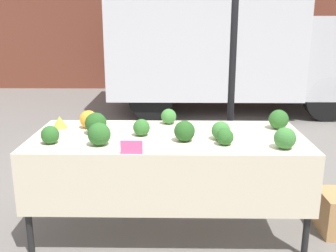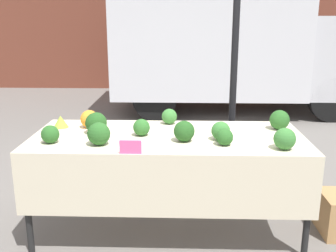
{
  "view_description": "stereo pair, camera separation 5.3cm",
  "coord_description": "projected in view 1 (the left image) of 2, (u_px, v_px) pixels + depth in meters",
  "views": [
    {
      "loc": [
        0.05,
        -3.11,
        1.78
      ],
      "look_at": [
        0.0,
        0.0,
        0.93
      ],
      "focal_mm": 42.0,
      "sensor_mm": 36.0,
      "label": 1
    },
    {
      "loc": [
        0.1,
        -3.11,
        1.78
      ],
      "look_at": [
        0.0,
        0.0,
        0.93
      ],
      "focal_mm": 42.0,
      "sensor_mm": 36.0,
      "label": 2
    }
  ],
  "objects": [
    {
      "name": "ground_plane",
      "position": [
        168.0,
        227.0,
        3.47
      ],
      "size": [
        40.0,
        40.0,
        0.0
      ],
      "primitive_type": "plane",
      "color": "slate"
    },
    {
      "name": "tent_pole",
      "position": [
        232.0,
        68.0,
        3.97
      ],
      "size": [
        0.07,
        0.07,
        2.6
      ],
      "color": "black",
      "rests_on": "ground_plane"
    },
    {
      "name": "parked_truck",
      "position": [
        223.0,
        44.0,
        7.6
      ],
      "size": [
        4.59,
        2.08,
        2.39
      ],
      "color": "silver",
      "rests_on": "ground_plane"
    },
    {
      "name": "market_table",
      "position": [
        168.0,
        148.0,
        3.21
      ],
      "size": [
        2.24,
        0.97,
        0.85
      ],
      "color": "beige",
      "rests_on": "ground_plane"
    },
    {
      "name": "orange_cauliflower",
      "position": [
        89.0,
        119.0,
        3.45
      ],
      "size": [
        0.16,
        0.16,
        0.16
      ],
      "color": "orange",
      "rests_on": "market_table"
    },
    {
      "name": "romanesco_head",
      "position": [
        60.0,
        122.0,
        3.46
      ],
      "size": [
        0.13,
        0.13,
        0.11
      ],
      "color": "#93B238",
      "rests_on": "market_table"
    },
    {
      "name": "broccoli_head_0",
      "position": [
        141.0,
        127.0,
        3.22
      ],
      "size": [
        0.14,
        0.14,
        0.14
      ],
      "color": "#2D6628",
      "rests_on": "market_table"
    },
    {
      "name": "broccoli_head_1",
      "position": [
        184.0,
        131.0,
        3.07
      ],
      "size": [
        0.17,
        0.17,
        0.17
      ],
      "color": "#23511E",
      "rests_on": "market_table"
    },
    {
      "name": "broccoli_head_2",
      "position": [
        99.0,
        134.0,
        2.97
      ],
      "size": [
        0.18,
        0.18,
        0.18
      ],
      "color": "#285B23",
      "rests_on": "market_table"
    },
    {
      "name": "broccoli_head_3",
      "position": [
        221.0,
        131.0,
        3.11
      ],
      "size": [
        0.15,
        0.15,
        0.15
      ],
      "color": "#387533",
      "rests_on": "market_table"
    },
    {
      "name": "broccoli_head_4",
      "position": [
        225.0,
        137.0,
        2.98
      ],
      "size": [
        0.13,
        0.13,
        0.13
      ],
      "color": "#285B23",
      "rests_on": "market_table"
    },
    {
      "name": "broccoli_head_5",
      "position": [
        50.0,
        135.0,
        3.02
      ],
      "size": [
        0.14,
        0.14,
        0.14
      ],
      "color": "#285B23",
      "rests_on": "market_table"
    },
    {
      "name": "broccoli_head_6",
      "position": [
        168.0,
        116.0,
        3.59
      ],
      "size": [
        0.14,
        0.14,
        0.14
      ],
      "color": "#387533",
      "rests_on": "market_table"
    },
    {
      "name": "broccoli_head_7",
      "position": [
        285.0,
        138.0,
        2.89
      ],
      "size": [
        0.16,
        0.16,
        0.16
      ],
      "color": "#387533",
      "rests_on": "market_table"
    },
    {
      "name": "broccoli_head_8",
      "position": [
        279.0,
        119.0,
        3.42
      ],
      "size": [
        0.17,
        0.17,
        0.17
      ],
      "color": "#285B23",
      "rests_on": "market_table"
    },
    {
      "name": "broccoli_head_9",
      "position": [
        96.0,
        123.0,
        3.27
      ],
      "size": [
        0.18,
        0.18,
        0.18
      ],
      "color": "#23511E",
      "rests_on": "market_table"
    },
    {
      "name": "price_sign",
      "position": [
        132.0,
        147.0,
        2.78
      ],
      "size": [
        0.16,
        0.01,
        0.1
      ],
      "color": "#F45B9E",
      "rests_on": "market_table"
    }
  ]
}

